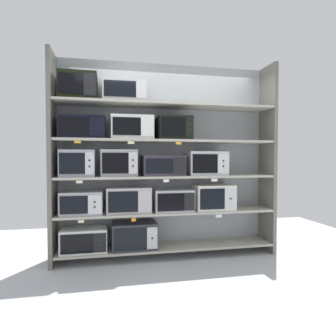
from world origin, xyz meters
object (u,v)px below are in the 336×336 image
at_px(microwave_8, 163,166).
at_px(microwave_6, 78,163).
at_px(microwave_9, 206,163).
at_px(microwave_1, 134,235).
at_px(microwave_11, 132,128).
at_px(microwave_7, 119,163).
at_px(microwave_12, 174,129).
at_px(microwave_3, 129,200).
at_px(microwave_0, 84,240).
at_px(microwave_14, 124,92).
at_px(microwave_4, 173,200).
at_px(microwave_2, 82,203).
at_px(microwave_10, 83,128).
at_px(microwave_5, 213,197).
at_px(microwave_13, 78,87).

bearing_deg(microwave_8, microwave_6, -179.99).
height_order(microwave_6, microwave_9, microwave_6).
relative_size(microwave_1, microwave_11, 1.08).
height_order(microwave_7, microwave_12, microwave_12).
relative_size(microwave_9, microwave_12, 1.20).
xyz_separation_m(microwave_3, microwave_6, (-0.63, 0.00, 0.47)).
distance_m(microwave_0, microwave_1, 0.63).
bearing_deg(microwave_6, microwave_14, 0.01).
relative_size(microwave_4, microwave_8, 0.95).
height_order(microwave_6, microwave_7, microwave_7).
relative_size(microwave_8, microwave_14, 1.00).
relative_size(microwave_0, microwave_2, 1.10).
bearing_deg(microwave_0, microwave_9, 0.01).
height_order(microwave_7, microwave_10, microwave_10).
height_order(microwave_4, microwave_11, microwave_11).
relative_size(microwave_1, microwave_2, 1.12).
relative_size(microwave_7, microwave_12, 1.04).
relative_size(microwave_3, microwave_6, 1.33).
height_order(microwave_0, microwave_2, microwave_2).
bearing_deg(microwave_5, microwave_9, 179.95).
height_order(microwave_6, microwave_8, microwave_6).
distance_m(microwave_3, microwave_10, 1.07).
xyz_separation_m(microwave_1, microwave_4, (0.51, 0.00, 0.44)).
xyz_separation_m(microwave_0, microwave_5, (1.71, 0.00, 0.49)).
bearing_deg(microwave_4, microwave_8, 179.84).
xyz_separation_m(microwave_2, microwave_11, (0.63, 0.00, 0.95)).
bearing_deg(microwave_1, microwave_9, 0.01).
bearing_deg(microwave_14, microwave_6, -179.99).
bearing_deg(microwave_4, microwave_6, 180.00).
bearing_deg(microwave_12, microwave_8, 179.80).
relative_size(microwave_5, microwave_12, 1.22).
relative_size(microwave_7, microwave_10, 0.82).
height_order(microwave_9, microwave_14, microwave_14).
distance_m(microwave_1, microwave_10, 1.52).
xyz_separation_m(microwave_2, microwave_4, (1.17, -0.00, -0.00)).
height_order(microwave_5, microwave_13, microwave_13).
bearing_deg(microwave_6, microwave_1, -0.02).
xyz_separation_m(microwave_6, microwave_12, (1.22, -0.00, 0.46)).
bearing_deg(microwave_1, microwave_7, 179.92).
distance_m(microwave_3, microwave_6, 0.79).
relative_size(microwave_8, microwave_10, 0.98).
xyz_separation_m(microwave_0, microwave_8, (1.00, 0.00, 0.93)).
height_order(microwave_9, microwave_13, microwave_13).
distance_m(microwave_4, microwave_12, 0.95).
relative_size(microwave_3, microwave_11, 1.06).
xyz_separation_m(microwave_1, microwave_13, (-0.68, 0.00, 1.88)).
distance_m(microwave_5, microwave_14, 1.83).
height_order(microwave_4, microwave_8, microwave_8).
xyz_separation_m(microwave_4, microwave_6, (-1.21, 0.00, 0.49)).
bearing_deg(microwave_3, microwave_11, 0.33).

